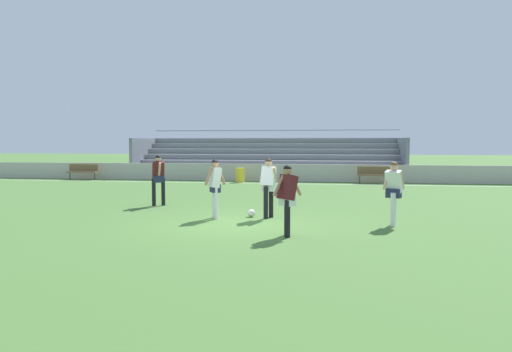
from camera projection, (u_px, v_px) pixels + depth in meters
The scene contains 13 objects.
ground_plane at pixel (239, 224), 12.70m from camera, with size 160.00×160.00×0.00m, color #477033.
field_line_sideline at pixel (288, 184), 25.34m from camera, with size 44.00×0.12×0.01m, color white.
sideline_wall at pixel (291, 173), 26.83m from camera, with size 48.00×0.16×0.96m, color #BCB7AD.
bleacher_stand at pixel (268, 157), 30.02m from camera, with size 16.35×4.49×3.01m.
bench_far_left at pixel (375, 173), 25.38m from camera, with size 1.80×0.40×0.90m.
bench_near_bin at pixel (83, 170), 28.11m from camera, with size 1.80×0.40×0.90m.
trash_bin at pixel (240, 175), 26.27m from camera, with size 0.48×0.48×0.78m, color yellow.
player_white_wide_right at pixel (215, 183), 13.59m from camera, with size 0.57×0.48×1.67m.
player_white_wide_left at pixel (268, 182), 13.65m from camera, with size 0.51×0.46×1.70m.
player_white_trailing_run at pixel (394, 188), 12.39m from camera, with size 0.60×0.48×1.65m.
player_dark_deep_cover at pixel (158, 176), 16.38m from camera, with size 0.49×0.69×1.72m.
player_dark_dropping_back at pixel (287, 194), 10.96m from camera, with size 0.66×0.51×1.63m.
soccer_ball at pixel (251, 213), 13.91m from camera, with size 0.22×0.22×0.22m, color white.
Camera 1 is at (2.51, -12.34, 2.12)m, focal length 33.94 mm.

